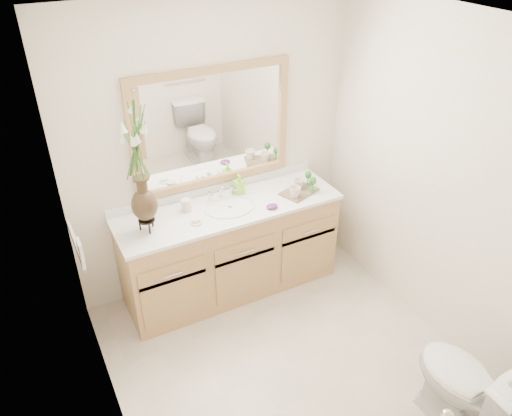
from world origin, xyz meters
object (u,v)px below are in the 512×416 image
flower_vase (137,154)px  tray (299,192)px  toilet (468,389)px  tumbler (186,205)px  soap_bottle (239,185)px

flower_vase → tray: 1.43m
toilet → tray: size_ratio=2.46×
flower_vase → toilet: bearing=-54.3°
tumbler → flower_vase: bearing=-161.0°
tumbler → soap_bottle: (0.49, 0.06, 0.03)m
toilet → flower_vase: bearing=-54.3°
tumbler → soap_bottle: 0.49m
toilet → soap_bottle: size_ratio=4.79×
flower_vase → tumbler: 0.68m
toilet → soap_bottle: (-0.53, 2.09, 0.54)m
toilet → tumbler: bearing=-63.3°
flower_vase → tumbler: bearing=19.0°
toilet → tray: bearing=-87.4°
tumbler → tray: 0.96m
toilet → flower_vase: size_ratio=0.82×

